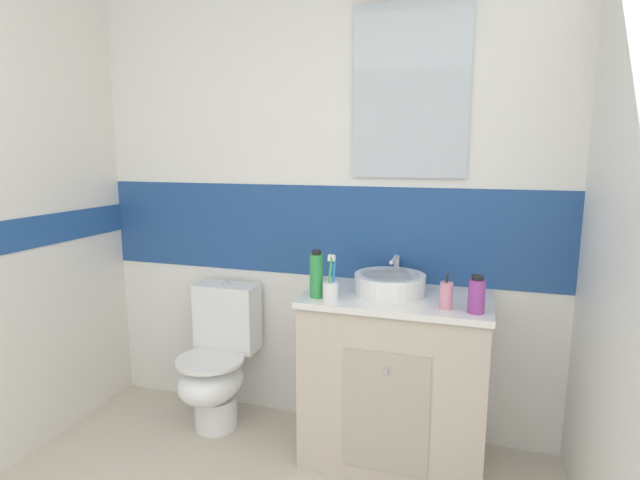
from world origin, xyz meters
The scene contains 8 objects.
wall_back_tiled centered at (0.01, 2.45, 1.26)m, with size 3.20×0.20×2.50m.
vanity_cabinet centered at (0.48, 2.15, 0.43)m, with size 0.88×0.53×0.85m.
sink_basin centered at (0.44, 2.17, 0.90)m, with size 0.35×0.39×0.16m.
toilet centered at (-0.51, 2.16, 0.37)m, with size 0.37×0.50×0.80m.
toothbrush_cup centered at (0.20, 1.98, 0.91)m, with size 0.07×0.07×0.22m.
soap_dispenser centered at (0.72, 2.01, 0.91)m, with size 0.06×0.06×0.16m.
shampoo_bottle_tall centered at (0.12, 2.00, 0.96)m, with size 0.06×0.06×0.23m.
mouthwash_bottle centered at (0.85, 1.98, 0.93)m, with size 0.07×0.07×0.17m.
Camera 1 is at (0.83, -0.16, 1.53)m, focal length 27.88 mm.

